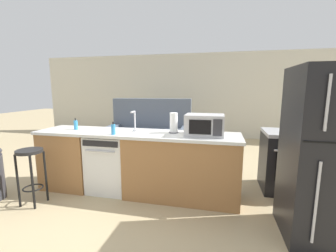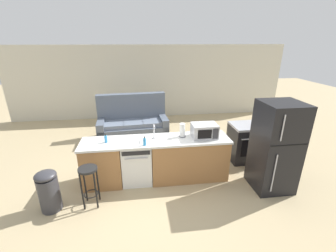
{
  "view_description": "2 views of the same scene",
  "coord_description": "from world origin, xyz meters",
  "px_view_note": "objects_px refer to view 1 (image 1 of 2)",
  "views": [
    {
      "loc": [
        1.31,
        -2.96,
        1.51
      ],
      "look_at": [
        0.45,
        0.75,
        0.88
      ],
      "focal_mm": 24.0,
      "sensor_mm": 36.0,
      "label": 1
    },
    {
      "loc": [
        -0.15,
        -4.03,
        2.74
      ],
      "look_at": [
        0.41,
        0.16,
        1.11
      ],
      "focal_mm": 24.0,
      "sensor_mm": 36.0,
      "label": 2
    }
  ],
  "objects_px": {
    "dishwasher": "(111,162)",
    "refrigerator": "(327,156)",
    "dish_soap_bottle": "(76,125)",
    "bar_stool": "(31,165)",
    "microwave": "(205,125)",
    "couch": "(150,134)",
    "kettle": "(309,128)",
    "stove_range": "(290,161)",
    "soap_bottle": "(113,129)",
    "paper_towel_roll": "(174,123)"
  },
  "relations": [
    {
      "from": "dishwasher",
      "to": "stove_range",
      "type": "distance_m",
      "value": 2.66
    },
    {
      "from": "microwave",
      "to": "kettle",
      "type": "distance_m",
      "value": 1.46
    },
    {
      "from": "dishwasher",
      "to": "refrigerator",
      "type": "relative_size",
      "value": 0.49
    },
    {
      "from": "refrigerator",
      "to": "kettle",
      "type": "bearing_deg",
      "value": 80.15
    },
    {
      "from": "dishwasher",
      "to": "kettle",
      "type": "height_order",
      "value": "kettle"
    },
    {
      "from": "microwave",
      "to": "couch",
      "type": "bearing_deg",
      "value": 122.58
    },
    {
      "from": "microwave",
      "to": "couch",
      "type": "distance_m",
      "value": 2.83
    },
    {
      "from": "microwave",
      "to": "kettle",
      "type": "height_order",
      "value": "microwave"
    },
    {
      "from": "dish_soap_bottle",
      "to": "paper_towel_roll",
      "type": "bearing_deg",
      "value": 3.25
    },
    {
      "from": "stove_range",
      "to": "kettle",
      "type": "relative_size",
      "value": 4.39
    },
    {
      "from": "soap_bottle",
      "to": "paper_towel_roll",
      "type": "bearing_deg",
      "value": 21.54
    },
    {
      "from": "stove_range",
      "to": "bar_stool",
      "type": "bearing_deg",
      "value": -160.76
    },
    {
      "from": "stove_range",
      "to": "soap_bottle",
      "type": "xyz_separation_m",
      "value": [
        -2.43,
        -0.77,
        0.52
      ]
    },
    {
      "from": "dishwasher",
      "to": "soap_bottle",
      "type": "xyz_separation_m",
      "value": [
        0.17,
        -0.22,
        0.55
      ]
    },
    {
      "from": "bar_stool",
      "to": "kettle",
      "type": "bearing_deg",
      "value": 16.56
    },
    {
      "from": "refrigerator",
      "to": "stove_range",
      "type": "bearing_deg",
      "value": 89.99
    },
    {
      "from": "stove_range",
      "to": "dish_soap_bottle",
      "type": "xyz_separation_m",
      "value": [
        -3.16,
        -0.55,
        0.52
      ]
    },
    {
      "from": "dishwasher",
      "to": "couch",
      "type": "bearing_deg",
      "value": 92.75
    },
    {
      "from": "dishwasher",
      "to": "refrigerator",
      "type": "height_order",
      "value": "refrigerator"
    },
    {
      "from": "kettle",
      "to": "paper_towel_roll",
      "type": "bearing_deg",
      "value": -169.5
    },
    {
      "from": "soap_bottle",
      "to": "kettle",
      "type": "bearing_deg",
      "value": 13.9
    },
    {
      "from": "refrigerator",
      "to": "dish_soap_bottle",
      "type": "distance_m",
      "value": 3.21
    },
    {
      "from": "kettle",
      "to": "couch",
      "type": "relative_size",
      "value": 0.1
    },
    {
      "from": "dish_soap_bottle",
      "to": "couch",
      "type": "relative_size",
      "value": 0.09
    },
    {
      "from": "dish_soap_bottle",
      "to": "kettle",
      "type": "bearing_deg",
      "value": 7.26
    },
    {
      "from": "stove_range",
      "to": "dish_soap_bottle",
      "type": "height_order",
      "value": "dish_soap_bottle"
    },
    {
      "from": "dishwasher",
      "to": "kettle",
      "type": "xyz_separation_m",
      "value": [
        2.77,
        0.42,
        0.56
      ]
    },
    {
      "from": "microwave",
      "to": "couch",
      "type": "height_order",
      "value": "couch"
    },
    {
      "from": "dish_soap_bottle",
      "to": "soap_bottle",
      "type": "bearing_deg",
      "value": -16.75
    },
    {
      "from": "microwave",
      "to": "bar_stool",
      "type": "xyz_separation_m",
      "value": [
        -2.18,
        -0.64,
        -0.5
      ]
    },
    {
      "from": "dish_soap_bottle",
      "to": "bar_stool",
      "type": "distance_m",
      "value": 0.81
    },
    {
      "from": "refrigerator",
      "to": "dish_soap_bottle",
      "type": "relative_size",
      "value": 9.81
    },
    {
      "from": "stove_range",
      "to": "bar_stool",
      "type": "relative_size",
      "value": 1.22
    },
    {
      "from": "dish_soap_bottle",
      "to": "kettle",
      "type": "distance_m",
      "value": 3.36
    },
    {
      "from": "soap_bottle",
      "to": "dish_soap_bottle",
      "type": "relative_size",
      "value": 1.0
    },
    {
      "from": "stove_range",
      "to": "kettle",
      "type": "height_order",
      "value": "kettle"
    },
    {
      "from": "stove_range",
      "to": "paper_towel_roll",
      "type": "xyz_separation_m",
      "value": [
        -1.66,
        -0.46,
        0.59
      ]
    },
    {
      "from": "dish_soap_bottle",
      "to": "bar_stool",
      "type": "height_order",
      "value": "dish_soap_bottle"
    },
    {
      "from": "dishwasher",
      "to": "paper_towel_roll",
      "type": "relative_size",
      "value": 2.98
    },
    {
      "from": "paper_towel_roll",
      "to": "soap_bottle",
      "type": "relative_size",
      "value": 1.6
    },
    {
      "from": "dishwasher",
      "to": "kettle",
      "type": "relative_size",
      "value": 4.1
    },
    {
      "from": "dishwasher",
      "to": "couch",
      "type": "relative_size",
      "value": 0.41
    },
    {
      "from": "soap_bottle",
      "to": "couch",
      "type": "height_order",
      "value": "couch"
    },
    {
      "from": "kettle",
      "to": "dishwasher",
      "type": "bearing_deg",
      "value": -171.32
    },
    {
      "from": "microwave",
      "to": "paper_towel_roll",
      "type": "xyz_separation_m",
      "value": [
        -0.43,
        0.09,
        -0.0
      ]
    },
    {
      "from": "dishwasher",
      "to": "dish_soap_bottle",
      "type": "distance_m",
      "value": 0.79
    },
    {
      "from": "soap_bottle",
      "to": "kettle",
      "type": "height_order",
      "value": "kettle"
    },
    {
      "from": "dish_soap_bottle",
      "to": "couch",
      "type": "height_order",
      "value": "couch"
    },
    {
      "from": "soap_bottle",
      "to": "kettle",
      "type": "distance_m",
      "value": 2.68
    },
    {
      "from": "stove_range",
      "to": "couch",
      "type": "height_order",
      "value": "couch"
    }
  ]
}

